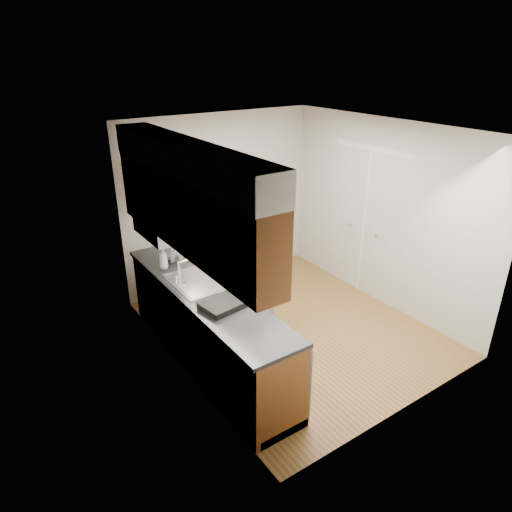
{
  "coord_description": "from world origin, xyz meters",
  "views": [
    {
      "loc": [
        -3.16,
        -3.84,
        3.25
      ],
      "look_at": [
        -0.38,
        0.25,
        1.02
      ],
      "focal_mm": 32.0,
      "sensor_mm": 36.0,
      "label": 1
    }
  ],
  "objects_px": {
    "soap_bottle_a": "(163,258)",
    "steel_can": "(180,259)",
    "soap_bottle_c": "(172,253)",
    "soda_can": "(181,259)",
    "dish_rack": "(222,305)",
    "soap_bottle_b": "(175,254)",
    "person": "(253,256)"
  },
  "relations": [
    {
      "from": "soap_bottle_b",
      "to": "dish_rack",
      "type": "height_order",
      "value": "soap_bottle_b"
    },
    {
      "from": "soap_bottle_a",
      "to": "steel_can",
      "type": "relative_size",
      "value": 2.03
    },
    {
      "from": "soap_bottle_b",
      "to": "steel_can",
      "type": "bearing_deg",
      "value": -83.85
    },
    {
      "from": "person",
      "to": "steel_can",
      "type": "distance_m",
      "value": 0.87
    },
    {
      "from": "soap_bottle_a",
      "to": "soap_bottle_c",
      "type": "height_order",
      "value": "soap_bottle_a"
    },
    {
      "from": "dish_rack",
      "to": "soda_can",
      "type": "bearing_deg",
      "value": 76.67
    },
    {
      "from": "soap_bottle_b",
      "to": "soda_can",
      "type": "distance_m",
      "value": 0.11
    },
    {
      "from": "person",
      "to": "soda_can",
      "type": "bearing_deg",
      "value": 14.36
    },
    {
      "from": "person",
      "to": "soap_bottle_c",
      "type": "distance_m",
      "value": 1.01
    },
    {
      "from": "soap_bottle_b",
      "to": "steel_can",
      "type": "distance_m",
      "value": 0.12
    },
    {
      "from": "soap_bottle_b",
      "to": "soap_bottle_c",
      "type": "xyz_separation_m",
      "value": [
        -0.01,
        0.06,
        -0.0
      ]
    },
    {
      "from": "soap_bottle_b",
      "to": "dish_rack",
      "type": "relative_size",
      "value": 0.5
    },
    {
      "from": "steel_can",
      "to": "person",
      "type": "bearing_deg",
      "value": -39.83
    },
    {
      "from": "person",
      "to": "steel_can",
      "type": "xyz_separation_m",
      "value": [
        -0.66,
        0.55,
        -0.08
      ]
    },
    {
      "from": "soap_bottle_a",
      "to": "dish_rack",
      "type": "distance_m",
      "value": 1.16
    },
    {
      "from": "soda_can",
      "to": "soap_bottle_b",
      "type": "bearing_deg",
      "value": 104.77
    },
    {
      "from": "person",
      "to": "soap_bottle_c",
      "type": "bearing_deg",
      "value": 8.81
    },
    {
      "from": "soap_bottle_a",
      "to": "person",
      "type": "bearing_deg",
      "value": -33.16
    },
    {
      "from": "soap_bottle_a",
      "to": "steel_can",
      "type": "distance_m",
      "value": 0.21
    },
    {
      "from": "soap_bottle_b",
      "to": "steel_can",
      "type": "xyz_separation_m",
      "value": [
        0.01,
        -0.12,
        -0.03
      ]
    },
    {
      "from": "person",
      "to": "soap_bottle_a",
      "type": "bearing_deg",
      "value": 22.33
    },
    {
      "from": "dish_rack",
      "to": "soap_bottle_a",
      "type": "bearing_deg",
      "value": 87.47
    },
    {
      "from": "steel_can",
      "to": "soap_bottle_b",
      "type": "bearing_deg",
      "value": 96.15
    },
    {
      "from": "soap_bottle_a",
      "to": "steel_can",
      "type": "xyz_separation_m",
      "value": [
        0.2,
        -0.01,
        -0.07
      ]
    },
    {
      "from": "soap_bottle_c",
      "to": "soda_can",
      "type": "xyz_separation_m",
      "value": [
        0.04,
        -0.16,
        -0.03
      ]
    },
    {
      "from": "soap_bottle_c",
      "to": "steel_can",
      "type": "distance_m",
      "value": 0.18
    },
    {
      "from": "soap_bottle_a",
      "to": "soda_can",
      "type": "relative_size",
      "value": 2.07
    },
    {
      "from": "soap_bottle_b",
      "to": "soap_bottle_a",
      "type": "bearing_deg",
      "value": -151.73
    },
    {
      "from": "steel_can",
      "to": "soda_can",
      "type": "bearing_deg",
      "value": 43.08
    },
    {
      "from": "steel_can",
      "to": "dish_rack",
      "type": "xyz_separation_m",
      "value": [
        -0.1,
        -1.14,
        -0.03
      ]
    },
    {
      "from": "soda_can",
      "to": "dish_rack",
      "type": "distance_m",
      "value": 1.16
    },
    {
      "from": "soap_bottle_a",
      "to": "soap_bottle_b",
      "type": "relative_size",
      "value": 1.35
    }
  ]
}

